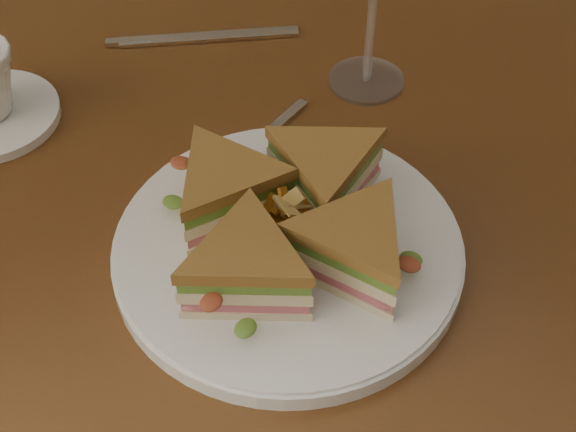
{
  "coord_description": "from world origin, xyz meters",
  "views": [
    {
      "loc": [
        -0.16,
        -0.5,
        1.27
      ],
      "look_at": [
        -0.0,
        -0.09,
        0.8
      ],
      "focal_mm": 50.0,
      "sensor_mm": 36.0,
      "label": 1
    }
  ],
  "objects_px": {
    "spoon": "(218,176)",
    "sandwich_wedges": "(288,220)",
    "plate": "(288,250)",
    "knife": "(196,38)",
    "table": "(257,253)"
  },
  "relations": [
    {
      "from": "plate",
      "to": "spoon",
      "type": "bearing_deg",
      "value": 103.61
    },
    {
      "from": "plate",
      "to": "spoon",
      "type": "distance_m",
      "value": 0.11
    },
    {
      "from": "spoon",
      "to": "plate",
      "type": "bearing_deg",
      "value": -108.88
    },
    {
      "from": "table",
      "to": "knife",
      "type": "distance_m",
      "value": 0.26
    },
    {
      "from": "plate",
      "to": "sandwich_wedges",
      "type": "xyz_separation_m",
      "value": [
        -0.0,
        0.0,
        0.04
      ]
    },
    {
      "from": "spoon",
      "to": "sandwich_wedges",
      "type": "bearing_deg",
      "value": -108.88
    },
    {
      "from": "table",
      "to": "spoon",
      "type": "relative_size",
      "value": 7.42
    },
    {
      "from": "sandwich_wedges",
      "to": "spoon",
      "type": "distance_m",
      "value": 0.12
    },
    {
      "from": "table",
      "to": "spoon",
      "type": "xyz_separation_m",
      "value": [
        -0.03,
        0.02,
        0.1
      ]
    },
    {
      "from": "table",
      "to": "knife",
      "type": "xyz_separation_m",
      "value": [
        0.02,
        0.24,
        0.1
      ]
    },
    {
      "from": "plate",
      "to": "knife",
      "type": "distance_m",
      "value": 0.33
    },
    {
      "from": "plate",
      "to": "sandwich_wedges",
      "type": "relative_size",
      "value": 1.13
    },
    {
      "from": "table",
      "to": "sandwich_wedges",
      "type": "xyz_separation_m",
      "value": [
        -0.0,
        -0.09,
        0.14
      ]
    },
    {
      "from": "spoon",
      "to": "knife",
      "type": "height_order",
      "value": "spoon"
    },
    {
      "from": "spoon",
      "to": "table",
      "type": "bearing_deg",
      "value": -63.29
    }
  ]
}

